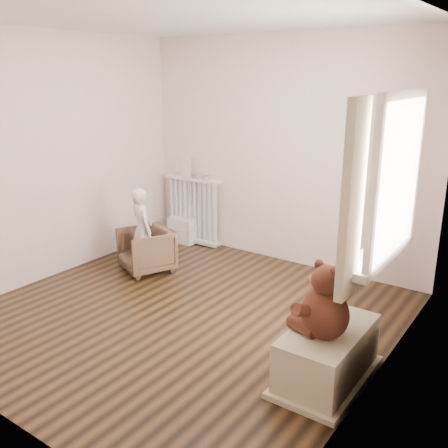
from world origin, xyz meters
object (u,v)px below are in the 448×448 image
Objects in this scene: radiator at (193,214)px; child at (142,230)px; toy_vanity at (184,221)px; toy_bench at (327,355)px; teddy_bear at (326,302)px; armchair at (146,250)px; plush_cat at (385,232)px.

child is (0.19, -1.13, 0.11)m from radiator.
toy_vanity reaches higher than toy_bench.
teddy_bear is at bearing -35.77° from radiator.
armchair is at bearing 177.56° from teddy_bear.
plush_cat reaches higher than teddy_bear.
plush_cat reaches higher than child.
radiator is at bearing 152.08° from plush_cat.
child is 1.77× the size of teddy_bear.
toy_bench is (2.86, -1.83, -0.08)m from toy_vanity.
toy_vanity is 0.68× the size of toy_bench.
toy_vanity is at bearing -50.26° from child.
teddy_bear is (2.75, -1.98, 0.28)m from radiator.
armchair is at bearing 162.94° from toy_bench.
plush_cat is (0.13, 0.75, 0.33)m from teddy_bear.
radiator is 1.00× the size of toy_bench.
toy_vanity is 3.31m from plush_cat.
radiator reaches higher than toy_bench.
radiator reaches higher than armchair.
armchair is at bearing -73.61° from toy_vanity.
plush_cat is at bearing 96.92° from teddy_bear.
plush_cat reaches higher than armchair.
armchair reaches higher than toy_bench.
armchair is 1.01× the size of teddy_bear.
radiator is 3.40m from teddy_bear.
toy_vanity is 2.33× the size of plush_cat.
toy_bench is at bearing -34.26° from radiator.
radiator is 0.17m from toy_vanity.
child is at bearing 178.57° from teddy_bear.
toy_bench is 1.03m from plush_cat.
armchair is (0.31, -1.05, -0.03)m from toy_vanity.
toy_vanity is 0.62× the size of child.
radiator is at bearing -56.60° from child.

